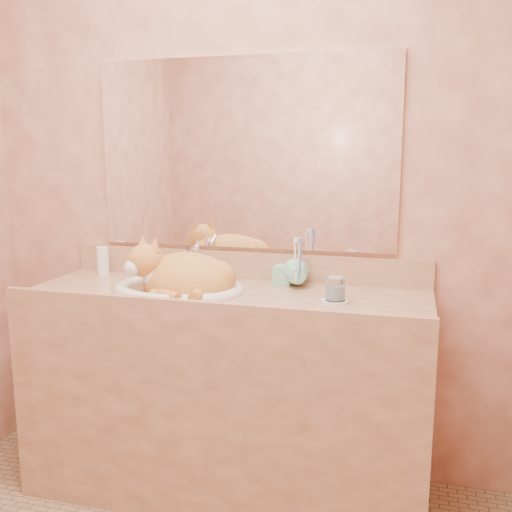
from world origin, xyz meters
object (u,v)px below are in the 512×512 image
(cat, at_px, (181,274))
(soap_dispenser, at_px, (281,265))
(water_glass, at_px, (335,289))
(vanity_counter, at_px, (226,393))
(sink_basin, at_px, (178,271))
(toothbrush_cup, at_px, (298,278))

(cat, distance_m, soap_dispenser, 0.41)
(cat, bearing_deg, water_glass, 21.88)
(soap_dispenser, bearing_deg, vanity_counter, -129.87)
(sink_basin, bearing_deg, cat, -21.02)
(vanity_counter, xyz_separation_m, sink_basin, (-0.19, -0.02, 0.51))
(toothbrush_cup, bearing_deg, cat, -162.48)
(toothbrush_cup, bearing_deg, soap_dispenser, 145.64)
(soap_dispenser, xyz_separation_m, water_glass, (0.26, -0.21, -0.03))
(cat, bearing_deg, sink_basin, 175.19)
(soap_dispenser, bearing_deg, sink_basin, -145.22)
(vanity_counter, bearing_deg, toothbrush_cup, 22.67)
(cat, bearing_deg, vanity_counter, 32.30)
(vanity_counter, relative_size, water_glass, 18.40)
(cat, relative_size, water_glass, 4.79)
(sink_basin, height_order, soap_dispenser, soap_dispenser)
(vanity_counter, distance_m, sink_basin, 0.54)
(sink_basin, xyz_separation_m, soap_dispenser, (0.37, 0.19, 0.01))
(cat, xyz_separation_m, toothbrush_cup, (0.44, 0.14, -0.02))
(vanity_counter, height_order, cat, cat)
(cat, height_order, soap_dispenser, cat)
(sink_basin, xyz_separation_m, cat, (0.01, -0.01, -0.01))
(vanity_counter, distance_m, cat, 0.52)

